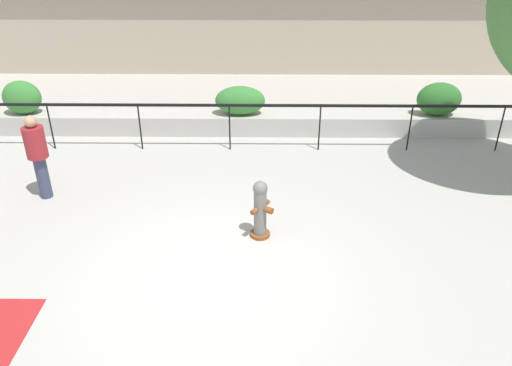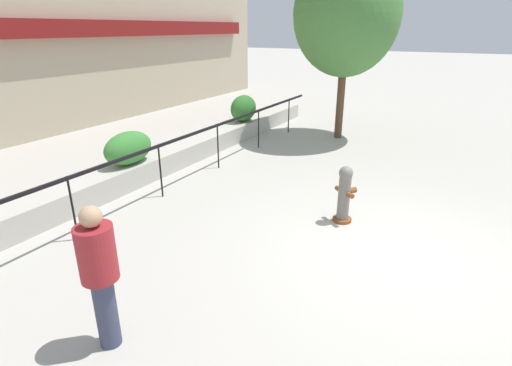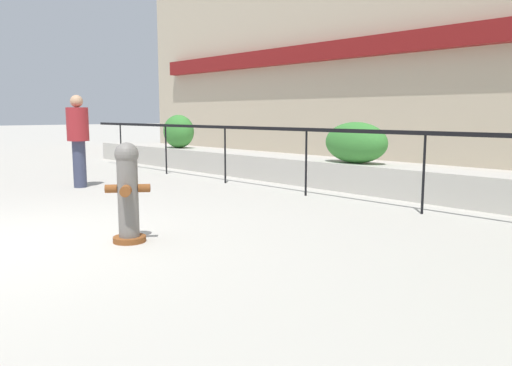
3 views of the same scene
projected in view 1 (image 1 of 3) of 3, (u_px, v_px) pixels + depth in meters
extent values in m
plane|color=#B2ADA3|center=(212.00, 277.00, 7.82)|extent=(120.00, 120.00, 0.00)
cube|color=#B7B2A8|center=(232.00, 123.00, 13.00)|extent=(18.00, 0.70, 0.50)
cube|color=black|center=(229.00, 105.00, 11.62)|extent=(15.00, 0.05, 0.06)
cylinder|color=black|center=(51.00, 126.00, 11.92)|extent=(0.04, 0.04, 1.15)
cylinder|color=black|center=(140.00, 127.00, 11.90)|extent=(0.04, 0.04, 1.15)
cylinder|color=black|center=(230.00, 127.00, 11.88)|extent=(0.04, 0.04, 1.15)
cylinder|color=black|center=(320.00, 128.00, 11.86)|extent=(0.04, 0.04, 1.15)
cylinder|color=black|center=(410.00, 128.00, 11.84)|extent=(0.04, 0.04, 1.15)
cylinder|color=black|center=(500.00, 128.00, 11.82)|extent=(0.04, 0.04, 1.15)
ellipsoid|color=#387F33|center=(22.00, 97.00, 12.74)|extent=(0.98, 0.69, 0.86)
ellipsoid|color=#387F33|center=(240.00, 100.00, 12.71)|extent=(1.28, 0.67, 0.74)
ellipsoid|color=#2D6B28|center=(439.00, 99.00, 12.64)|extent=(1.12, 0.70, 0.85)
cylinder|color=brown|center=(260.00, 234.00, 8.83)|extent=(0.49, 0.49, 0.06)
cylinder|color=slate|center=(260.00, 212.00, 8.62)|extent=(0.31, 0.31, 0.85)
sphere|color=slate|center=(260.00, 188.00, 8.40)|extent=(0.25, 0.25, 0.25)
cylinder|color=brown|center=(269.00, 210.00, 8.48)|extent=(0.18, 0.17, 0.11)
cylinder|color=brown|center=(254.00, 211.00, 8.45)|extent=(0.15, 0.15, 0.09)
cylinder|color=brown|center=(266.00, 203.00, 8.69)|extent=(0.15, 0.15, 0.09)
cylinder|color=#383D56|center=(43.00, 177.00, 9.88)|extent=(0.34, 0.34, 0.88)
cylinder|color=maroon|center=(35.00, 142.00, 9.53)|extent=(0.57, 0.57, 0.62)
sphere|color=tan|center=(30.00, 121.00, 9.33)|extent=(0.23, 0.23, 0.23)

